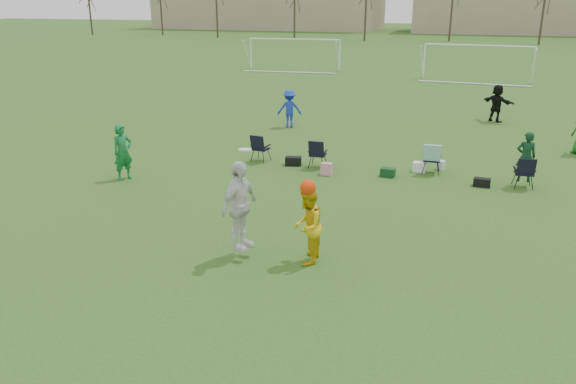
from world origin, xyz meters
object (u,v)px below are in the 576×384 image
at_px(fielder_black, 497,103).
at_px(fielder_green_near, 123,152).
at_px(fielder_blue, 289,109).
at_px(center_contest, 270,214).
at_px(goal_left, 294,45).
at_px(goal_mid, 478,53).

bearing_deg(fielder_black, fielder_green_near, 85.41).
distance_m(fielder_blue, center_contest, 13.54).
bearing_deg(center_contest, goal_left, 106.89).
relative_size(fielder_green_near, goal_left, 0.24).
xyz_separation_m(fielder_green_near, fielder_blue, (2.54, 8.96, -0.05)).
relative_size(center_contest, goal_left, 0.34).
height_order(fielder_black, center_contest, center_contest).
xyz_separation_m(fielder_green_near, fielder_black, (11.29, 13.08, -0.02)).
height_order(fielder_green_near, center_contest, center_contest).
bearing_deg(goal_mid, fielder_black, -81.77).
relative_size(goal_left, goal_mid, 1.00).
bearing_deg(fielder_blue, fielder_green_near, 51.54).
bearing_deg(center_contest, goal_mid, 83.01).
bearing_deg(fielder_green_near, goal_left, 33.69).
distance_m(fielder_blue, goal_mid, 20.02).
bearing_deg(goal_left, goal_mid, -13.13).
height_order(center_contest, goal_mid, center_contest).
bearing_deg(center_contest, fielder_blue, 106.48).
bearing_deg(goal_mid, goal_left, 175.87).
distance_m(fielder_black, center_contest, 17.80).
xyz_separation_m(fielder_green_near, goal_left, (-3.77, 29.41, 1.04)).
xyz_separation_m(fielder_black, goal_left, (-15.06, 16.32, 1.06)).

